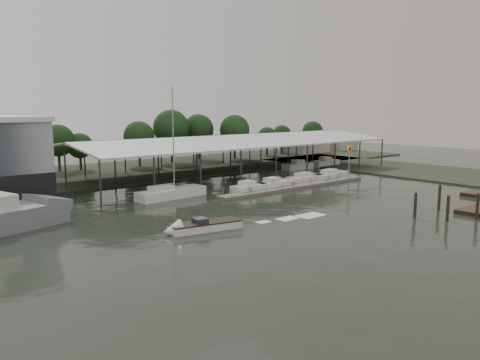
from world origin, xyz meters
TOP-DOWN VIEW (x-y plane):
  - ground at (0.00, 0.00)m, footprint 200.00×200.00m
  - land_strip_far at (0.00, 42.00)m, footprint 140.00×30.00m
  - land_strip_east at (45.00, 10.00)m, footprint 20.00×60.00m
  - covered_boat_shed at (17.00, 28.00)m, footprint 58.24×24.00m
  - floating_dock at (15.00, 10.00)m, footprint 28.00×2.00m
  - shell_fuel_sign at (27.00, 9.99)m, footprint 1.10×0.18m
  - distant_commercial_buildings at (59.03, 44.69)m, footprint 22.00×8.00m
  - white_sailboat at (-3.30, 15.05)m, footprint 9.74×3.32m
  - speedboat_underway at (-9.76, -0.68)m, footprint 18.49×5.35m
  - moored_cruiser_0 at (7.32, 11.84)m, footprint 5.70×2.70m
  - moored_cruiser_1 at (12.10, 11.82)m, footprint 6.42×2.75m
  - moored_cruiser_2 at (19.49, 12.60)m, footprint 7.31×2.51m
  - moored_cruiser_3 at (25.49, 12.43)m, footprint 8.08×3.44m
  - mooring_pilings at (13.88, -14.89)m, footprint 6.14×9.67m
  - horizon_tree_line at (23.29, 47.43)m, footprint 70.08×11.19m

SIDE VIEW (x-z plane):
  - ground at x=0.00m, z-range 0.00..0.00m
  - land_strip_far at x=0.00m, z-range -0.05..0.25m
  - land_strip_east at x=45.00m, z-range -0.05..0.25m
  - floating_dock at x=15.00m, z-range -0.50..0.90m
  - speedboat_underway at x=-9.76m, z-range -0.61..1.39m
  - moored_cruiser_3 at x=25.49m, z-range -0.24..1.46m
  - moored_cruiser_0 at x=7.32m, z-range -0.24..1.46m
  - moored_cruiser_1 at x=12.10m, z-range -0.24..1.46m
  - moored_cruiser_2 at x=19.49m, z-range -0.24..1.46m
  - white_sailboat at x=-3.30m, z-range -6.49..7.81m
  - mooring_pilings at x=13.88m, z-range -0.80..2.94m
  - distant_commercial_buildings at x=59.03m, z-range -0.16..3.84m
  - shell_fuel_sign at x=27.00m, z-range 1.15..6.70m
  - covered_boat_shed at x=17.00m, z-range 2.65..9.61m
  - horizon_tree_line at x=23.29m, z-range 0.66..11.82m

